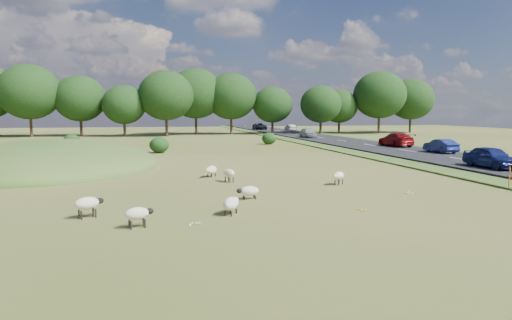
{
  "coord_description": "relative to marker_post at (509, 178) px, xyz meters",
  "views": [
    {
      "loc": [
        -4.38,
        -24.1,
        4.06
      ],
      "look_at": [
        2.0,
        4.0,
        1.0
      ],
      "focal_mm": 32.0,
      "sensor_mm": 36.0,
      "label": 1
    }
  ],
  "objects": [
    {
      "name": "ground",
      "position": [
        -13.82,
        23.99,
        -0.6
      ],
      "size": [
        160.0,
        160.0,
        0.0
      ],
      "primitive_type": "plane",
      "color": "#42531A",
      "rests_on": "ground"
    },
    {
      "name": "mound",
      "position": [
        -25.82,
        15.99,
        -0.6
      ],
      "size": [
        16.0,
        20.0,
        4.0
      ],
      "primitive_type": "ellipsoid",
      "color": "#33561E",
      "rests_on": "ground"
    },
    {
      "name": "road",
      "position": [
        6.18,
        33.99,
        -0.47
      ],
      "size": [
        8.0,
        150.0,
        0.25
      ],
      "primitive_type": "cube",
      "color": "black",
      "rests_on": "ground"
    },
    {
      "name": "treeline",
      "position": [
        -14.88,
        59.42,
        5.97
      ],
      "size": [
        96.28,
        14.66,
        11.7
      ],
      "color": "black",
      "rests_on": "ground"
    },
    {
      "name": "shrubs",
      "position": [
        -16.89,
        31.47,
        0.17
      ],
      "size": [
        24.89,
        10.97,
        1.56
      ],
      "color": "black",
      "rests_on": "ground"
    },
    {
      "name": "marker_post",
      "position": [
        0.0,
        0.0,
        0.0
      ],
      "size": [
        0.06,
        0.06,
        1.2
      ],
      "primitive_type": "cylinder",
      "color": "#D8590C",
      "rests_on": "ground"
    },
    {
      "name": "sheep_0",
      "position": [
        -15.23,
        -2.59,
        -0.16
      ],
      "size": [
        0.96,
        1.25,
        0.7
      ],
      "rotation": [
        0.0,
        0.0,
        1.05
      ],
      "color": "beige",
      "rests_on": "ground"
    },
    {
      "name": "sheep_1",
      "position": [
        -14.69,
        7.94,
        -0.15
      ],
      "size": [
        1.0,
        1.25,
        0.71
      ],
      "rotation": [
        0.0,
        0.0,
        4.15
      ],
      "color": "beige",
      "rests_on": "ground"
    },
    {
      "name": "sheep_2",
      "position": [
        -20.67,
        -1.99,
        -0.02
      ],
      "size": [
        1.17,
        0.9,
        0.82
      ],
      "rotation": [
        0.0,
        0.0,
        0.51
      ],
      "color": "beige",
      "rests_on": "ground"
    },
    {
      "name": "sheep_3",
      "position": [
        -13.95,
        5.66,
        -0.07
      ],
      "size": [
        0.76,
        1.1,
        0.76
      ],
      "rotation": [
        0.0,
        0.0,
        1.96
      ],
      "color": "beige",
      "rests_on": "ground"
    },
    {
      "name": "sheep_4",
      "position": [
        -8.15,
        3.35,
        -0.08
      ],
      "size": [
        0.99,
        0.9,
        0.74
      ],
      "rotation": [
        0.0,
        0.0,
        3.83
      ],
      "color": "beige",
      "rests_on": "ground"
    },
    {
      "name": "sheep_5",
      "position": [
        -18.77,
        -3.97,
        -0.08
      ],
      "size": [
        1.08,
        0.7,
        0.75
      ],
      "rotation": [
        0.0,
        0.0,
        0.32
      ],
      "color": "beige",
      "rests_on": "ground"
    },
    {
      "name": "sheep_6",
      "position": [
        -13.9,
        0.33,
        -0.21
      ],
      "size": [
        1.09,
        0.54,
        0.62
      ],
      "rotation": [
        0.0,
        0.0,
        3.23
      ],
      "color": "beige",
      "rests_on": "ground"
    },
    {
      "name": "car_0",
      "position": [
        4.28,
        44.0,
        0.37
      ],
      "size": [
        1.71,
        4.24,
        1.45
      ],
      "primitive_type": "imported",
      "color": "#AEB0B6",
      "rests_on": "road"
    },
    {
      "name": "car_1",
      "position": [
        4.28,
        75.27,
        0.36
      ],
      "size": [
        2.35,
        5.09,
        1.42
      ],
      "primitive_type": "imported",
      "color": "black",
      "rests_on": "road"
    },
    {
      "name": "car_2",
      "position": [
        8.08,
        25.62,
        0.39
      ],
      "size": [
        2.08,
        5.11,
        1.48
      ],
      "primitive_type": "imported",
      "rotation": [
        0.0,
        0.0,
        3.14
      ],
      "color": "maroon",
      "rests_on": "road"
    },
    {
      "name": "car_3",
      "position": [
        4.28,
        6.43,
        0.38
      ],
      "size": [
        1.73,
        4.29,
        1.46
      ],
      "primitive_type": "imported",
      "color": "navy",
      "rests_on": "road"
    },
    {
      "name": "car_4",
      "position": [
        8.08,
        65.26,
        0.3
      ],
      "size": [
        1.38,
        3.96,
        1.3
      ],
      "primitive_type": "imported",
      "rotation": [
        0.0,
        0.0,
        3.14
      ],
      "color": "silver",
      "rests_on": "road"
    },
    {
      "name": "car_5",
      "position": [
        8.08,
        17.53,
        0.28
      ],
      "size": [
        1.34,
        3.84,
        1.27
      ],
      "primitive_type": "imported",
      "rotation": [
        0.0,
        0.0,
        3.14
      ],
      "color": "navy",
      "rests_on": "road"
    }
  ]
}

